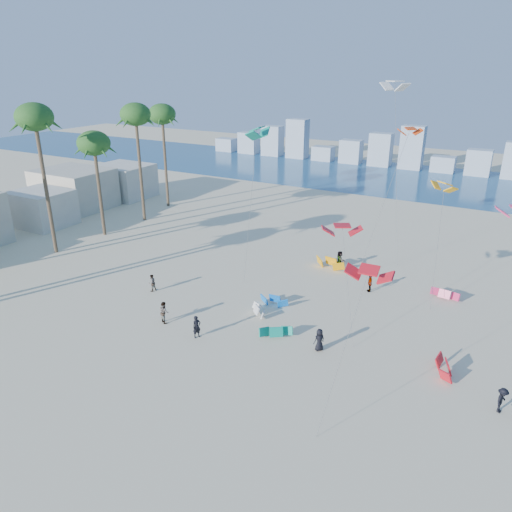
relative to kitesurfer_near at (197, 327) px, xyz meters
The scene contains 10 objects.
ground 9.13m from the kitesurfer_near, 101.22° to the right, with size 220.00×220.00×0.00m, color beige.
ocean 63.12m from the kitesurfer_near, 91.61° to the left, with size 220.00×220.00×0.00m, color navy.
kitesurfer_near is the anchor object (origin of this frame).
kitesurfer_mid 3.75m from the kitesurfer_near, behind, with size 0.88×0.68×1.81m, color gray.
kitesurfers_far 13.61m from the kitesurfer_near, 46.09° to the left, with size 34.31×17.69×1.93m.
grounded_kites 13.00m from the kitesurfer_near, 51.80° to the left, with size 17.46×17.10×1.04m.
flying_kites 22.44m from the kitesurfer_near, 51.81° to the left, with size 28.70×35.03×18.61m.
palm_row 27.51m from the kitesurfer_near, 163.21° to the left, with size 9.41×44.80×16.03m.
beachfront_buildings 37.45m from the kitesurfer_near, 161.45° to the left, with size 11.50×43.00×6.00m.
distant_skyline 73.18m from the kitesurfer_near, 92.32° to the left, with size 85.00×3.00×8.40m.
Camera 1 is at (21.42, -16.97, 19.60)m, focal length 33.87 mm.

